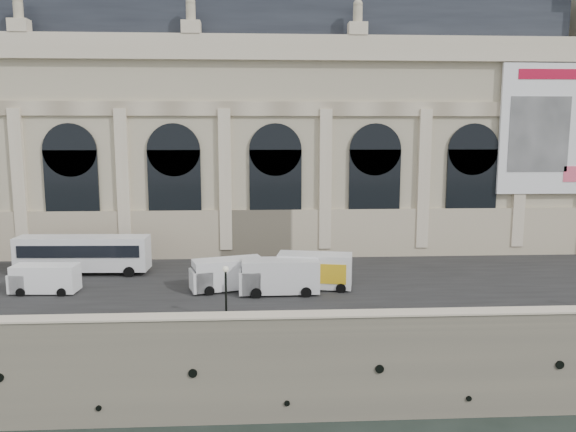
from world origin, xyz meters
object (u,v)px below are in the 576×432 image
(van_b, at_px, (224,275))
(van_c, at_px, (275,277))
(box_truck, at_px, (310,271))
(lamp_left, at_px, (226,295))
(van_a, at_px, (42,279))
(bus_left, at_px, (83,253))

(van_b, relative_size, van_c, 0.98)
(van_c, bearing_deg, box_truck, 28.11)
(van_b, relative_size, lamp_left, 1.57)
(van_a, relative_size, lamp_left, 1.34)
(van_c, bearing_deg, bus_left, 157.21)
(bus_left, height_order, lamp_left, lamp_left)
(van_b, bearing_deg, lamp_left, -85.51)
(van_a, xyz_separation_m, box_truck, (21.46, 0.32, 0.28))
(van_a, distance_m, box_truck, 21.47)
(bus_left, bearing_deg, van_c, -22.79)
(box_truck, xyz_separation_m, lamp_left, (-6.40, -8.21, 0.51))
(van_a, distance_m, van_b, 14.44)
(bus_left, xyz_separation_m, van_a, (-1.46, -5.99, -0.76))
(van_a, bearing_deg, van_b, 0.03)
(van_a, height_order, box_truck, box_truck)
(van_b, height_order, box_truck, box_truck)
(van_b, distance_m, box_truck, 7.03)
(box_truck, relative_size, lamp_left, 1.90)
(van_a, distance_m, van_c, 18.63)
(van_a, bearing_deg, van_c, -3.73)
(van_a, relative_size, van_b, 0.86)
(box_truck, bearing_deg, van_a, -179.14)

